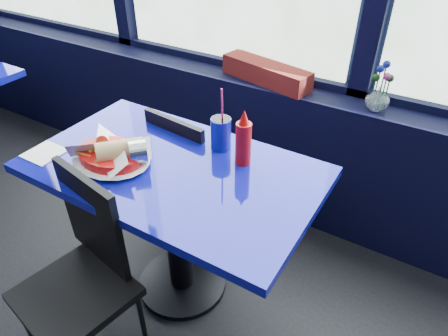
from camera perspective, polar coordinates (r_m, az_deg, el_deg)
window_sill at (r=2.57m, az=-0.41°, el=5.61°), size 5.00×0.26×0.80m
near_table at (r=1.75m, az=-6.99°, el=-4.53°), size 1.20×0.70×0.75m
chair_near_front at (r=1.67m, az=-19.50°, el=-13.14°), size 0.45×0.45×0.85m
chair_near_back at (r=2.10m, az=-5.12°, el=-0.09°), size 0.40×0.41×0.81m
planter_box at (r=2.22m, az=6.01°, el=13.40°), size 0.54×0.24×0.10m
flower_vase at (r=2.04m, az=21.20°, el=9.63°), size 0.15×0.15×0.24m
food_basket at (r=1.68m, az=-15.74°, el=1.90°), size 0.37×0.37×0.11m
ketchup_bottle at (r=1.59m, az=2.79°, el=3.96°), size 0.06×0.06×0.24m
soda_cup at (r=1.70m, az=-0.44°, el=5.07°), size 0.09×0.09×0.29m
napkin at (r=1.86m, az=-24.26°, el=1.97°), size 0.15×0.15×0.00m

